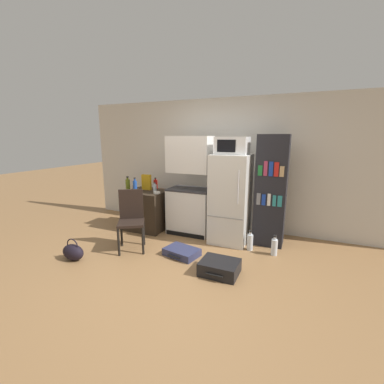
{
  "coord_description": "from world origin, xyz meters",
  "views": [
    {
      "loc": [
        1.48,
        -2.89,
        1.79
      ],
      "look_at": [
        -0.15,
        0.85,
        0.91
      ],
      "focal_mm": 24.0,
      "sensor_mm": 36.0,
      "label": 1
    }
  ],
  "objects_px": {
    "bottle_clear_short": "(155,188)",
    "refrigerator": "(231,199)",
    "suitcase_small_flat": "(182,252)",
    "bottle_ketchup_red": "(156,184)",
    "water_bottle_front": "(274,247)",
    "suitcase_large_flat": "(220,267)",
    "microwave": "(232,146)",
    "bottle_milk_white": "(144,184)",
    "bottle_amber_beer": "(134,188)",
    "handbag": "(73,252)",
    "bowl": "(157,193)",
    "cereal_box": "(147,182)",
    "side_table": "(148,209)",
    "chair": "(131,215)",
    "bottle_olive_oil": "(128,185)",
    "water_bottle_middle": "(250,242)",
    "bookshelf": "(271,191)",
    "kitchen_hutch": "(190,189)",
    "bottle_blue_soda": "(135,186)"
  },
  "relations": [
    {
      "from": "bookshelf",
      "to": "microwave",
      "type": "bearing_deg",
      "value": -167.28
    },
    {
      "from": "suitcase_large_flat",
      "to": "suitcase_small_flat",
      "type": "xyz_separation_m",
      "value": [
        -0.7,
        0.28,
        -0.03
      ]
    },
    {
      "from": "microwave",
      "to": "chair",
      "type": "xyz_separation_m",
      "value": [
        -1.38,
        -0.93,
        -1.09
      ]
    },
    {
      "from": "bottle_clear_short",
      "to": "water_bottle_middle",
      "type": "height_order",
      "value": "bottle_clear_short"
    },
    {
      "from": "suitcase_large_flat",
      "to": "cereal_box",
      "type": "bearing_deg",
      "value": 148.13
    },
    {
      "from": "bowl",
      "to": "water_bottle_front",
      "type": "height_order",
      "value": "bowl"
    },
    {
      "from": "water_bottle_middle",
      "to": "bottle_amber_beer",
      "type": "bearing_deg",
      "value": 177.25
    },
    {
      "from": "bottle_amber_beer",
      "to": "water_bottle_middle",
      "type": "height_order",
      "value": "bottle_amber_beer"
    },
    {
      "from": "handbag",
      "to": "suitcase_small_flat",
      "type": "bearing_deg",
      "value": 28.56
    },
    {
      "from": "side_table",
      "to": "handbag",
      "type": "xyz_separation_m",
      "value": [
        -0.25,
        -1.62,
        -0.26
      ]
    },
    {
      "from": "side_table",
      "to": "bottle_clear_short",
      "type": "relative_size",
      "value": 4.51
    },
    {
      "from": "side_table",
      "to": "bowl",
      "type": "bearing_deg",
      "value": -24.64
    },
    {
      "from": "bottle_amber_beer",
      "to": "water_bottle_front",
      "type": "bearing_deg",
      "value": -3.04
    },
    {
      "from": "bottle_ketchup_red",
      "to": "water_bottle_front",
      "type": "distance_m",
      "value": 2.59
    },
    {
      "from": "bottle_olive_oil",
      "to": "bottle_amber_beer",
      "type": "distance_m",
      "value": 0.14
    },
    {
      "from": "side_table",
      "to": "bottle_milk_white",
      "type": "bearing_deg",
      "value": 132.36
    },
    {
      "from": "handbag",
      "to": "water_bottle_front",
      "type": "height_order",
      "value": "handbag"
    },
    {
      "from": "refrigerator",
      "to": "suitcase_small_flat",
      "type": "height_order",
      "value": "refrigerator"
    },
    {
      "from": "side_table",
      "to": "refrigerator",
      "type": "height_order",
      "value": "refrigerator"
    },
    {
      "from": "side_table",
      "to": "bottle_clear_short",
      "type": "height_order",
      "value": "bottle_clear_short"
    },
    {
      "from": "refrigerator",
      "to": "suitcase_small_flat",
      "type": "xyz_separation_m",
      "value": [
        -0.51,
        -0.87,
        -0.7
      ]
    },
    {
      "from": "chair",
      "to": "bottle_olive_oil",
      "type": "bearing_deg",
      "value": 97.51
    },
    {
      "from": "microwave",
      "to": "cereal_box",
      "type": "distance_m",
      "value": 1.89
    },
    {
      "from": "side_table",
      "to": "water_bottle_middle",
      "type": "xyz_separation_m",
      "value": [
        2.08,
        -0.23,
        -0.24
      ]
    },
    {
      "from": "bookshelf",
      "to": "suitcase_small_flat",
      "type": "height_order",
      "value": "bookshelf"
    },
    {
      "from": "bottle_ketchup_red",
      "to": "water_bottle_front",
      "type": "relative_size",
      "value": 0.68
    },
    {
      "from": "bottle_milk_white",
      "to": "side_table",
      "type": "bearing_deg",
      "value": -47.64
    },
    {
      "from": "bottle_ketchup_red",
      "to": "bowl",
      "type": "xyz_separation_m",
      "value": [
        0.28,
        -0.42,
        -0.07
      ]
    },
    {
      "from": "microwave",
      "to": "bottle_olive_oil",
      "type": "bearing_deg",
      "value": -174.53
    },
    {
      "from": "bottle_milk_white",
      "to": "water_bottle_front",
      "type": "xyz_separation_m",
      "value": [
        2.67,
        -0.5,
        -0.69
      ]
    },
    {
      "from": "bottle_clear_short",
      "to": "refrigerator",
      "type": "bearing_deg",
      "value": 0.34
    },
    {
      "from": "microwave",
      "to": "bottle_amber_beer",
      "type": "xyz_separation_m",
      "value": [
        -1.88,
        -0.14,
        -0.83
      ]
    },
    {
      "from": "suitcase_small_flat",
      "to": "handbag",
      "type": "xyz_separation_m",
      "value": [
        -1.41,
        -0.77,
        0.07
      ]
    },
    {
      "from": "suitcase_small_flat",
      "to": "side_table",
      "type": "bearing_deg",
      "value": 156.17
    },
    {
      "from": "kitchen_hutch",
      "to": "microwave",
      "type": "height_order",
      "value": "kitchen_hutch"
    },
    {
      "from": "chair",
      "to": "bottle_clear_short",
      "type": "bearing_deg",
      "value": 65.3
    },
    {
      "from": "microwave",
      "to": "bowl",
      "type": "bearing_deg",
      "value": -173.01
    },
    {
      "from": "bottle_amber_beer",
      "to": "suitcase_small_flat",
      "type": "height_order",
      "value": "bottle_amber_beer"
    },
    {
      "from": "microwave",
      "to": "suitcase_small_flat",
      "type": "xyz_separation_m",
      "value": [
        -0.51,
        -0.87,
        -1.6
      ]
    },
    {
      "from": "bottle_milk_white",
      "to": "bowl",
      "type": "bearing_deg",
      "value": -35.7
    },
    {
      "from": "bowl",
      "to": "suitcase_small_flat",
      "type": "xyz_separation_m",
      "value": [
        0.85,
        -0.7,
        -0.72
      ]
    },
    {
      "from": "bottle_amber_beer",
      "to": "cereal_box",
      "type": "bearing_deg",
      "value": 56.45
    },
    {
      "from": "suitcase_large_flat",
      "to": "water_bottle_front",
      "type": "distance_m",
      "value": 1.06
    },
    {
      "from": "bottle_milk_white",
      "to": "bottle_clear_short",
      "type": "height_order",
      "value": "bottle_clear_short"
    },
    {
      "from": "bottle_blue_soda",
      "to": "suitcase_small_flat",
      "type": "height_order",
      "value": "bottle_blue_soda"
    },
    {
      "from": "bowl",
      "to": "suitcase_small_flat",
      "type": "distance_m",
      "value": 1.32
    },
    {
      "from": "bottle_olive_oil",
      "to": "bookshelf",
      "type": "bearing_deg",
      "value": 7.25
    },
    {
      "from": "microwave",
      "to": "bottle_blue_soda",
      "type": "height_order",
      "value": "microwave"
    },
    {
      "from": "bookshelf",
      "to": "bowl",
      "type": "xyz_separation_m",
      "value": [
        -2.0,
        -0.31,
        -0.14
      ]
    },
    {
      "from": "kitchen_hutch",
      "to": "suitcase_large_flat",
      "type": "xyz_separation_m",
      "value": [
        0.97,
        -1.23,
        -0.75
      ]
    }
  ]
}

